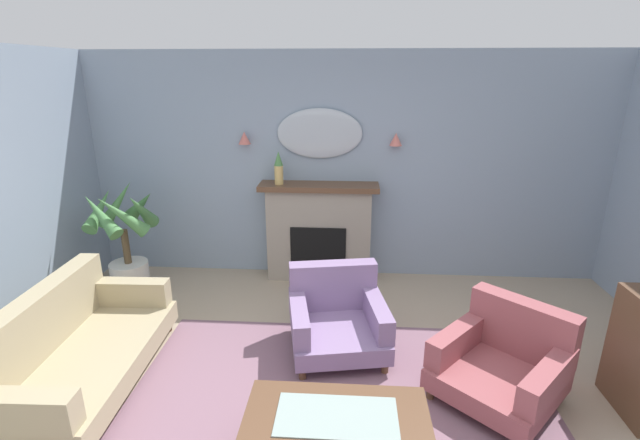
% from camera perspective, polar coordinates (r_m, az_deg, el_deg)
% --- Properties ---
extents(wall_back, '(6.96, 0.10, 2.61)m').
position_cam_1_polar(wall_back, '(5.29, 3.28, 6.60)').
color(wall_back, '#8C9EB2').
rests_on(wall_back, ground).
extents(patterned_rug, '(3.20, 2.40, 0.01)m').
position_cam_1_polar(patterned_rug, '(3.56, 2.33, -23.32)').
color(patterned_rug, '#7F5B6B').
rests_on(patterned_rug, ground).
extents(fireplace, '(1.36, 0.36, 1.16)m').
position_cam_1_polar(fireplace, '(5.28, -0.15, -1.65)').
color(fireplace, gray).
rests_on(fireplace, ground).
extents(mantel_vase_centre, '(0.10, 0.10, 0.37)m').
position_cam_1_polar(mantel_vase_centre, '(5.09, -5.26, 6.61)').
color(mantel_vase_centre, tan).
rests_on(mantel_vase_centre, fireplace).
extents(wall_mirror, '(0.96, 0.06, 0.56)m').
position_cam_1_polar(wall_mirror, '(5.15, -0.05, 10.91)').
color(wall_mirror, '#B2BCC6').
extents(wall_sconce_left, '(0.14, 0.14, 0.14)m').
position_cam_1_polar(wall_sconce_left, '(5.24, -9.56, 10.22)').
color(wall_sconce_left, '#D17066').
extents(wall_sconce_right, '(0.14, 0.14, 0.14)m').
position_cam_1_polar(wall_sconce_right, '(5.12, 9.59, 10.05)').
color(wall_sconce_right, '#D17066').
extents(coffee_table, '(1.10, 0.60, 0.45)m').
position_cam_1_polar(coffee_table, '(2.92, 2.04, -24.48)').
color(coffee_table, brown).
rests_on(coffee_table, ground).
extents(floral_couch, '(0.91, 1.74, 0.76)m').
position_cam_1_polar(floral_couch, '(4.13, -28.91, -13.95)').
color(floral_couch, tan).
rests_on(floral_couch, ground).
extents(armchair_in_corner, '(0.94, 0.95, 0.71)m').
position_cam_1_polar(armchair_in_corner, '(4.09, 2.10, -12.05)').
color(armchair_in_corner, gray).
rests_on(armchair_in_corner, ground).
extents(armchair_by_coffee_table, '(1.14, 1.15, 0.71)m').
position_cam_1_polar(armchair_by_coffee_table, '(3.80, 22.33, -16.12)').
color(armchair_by_coffee_table, '#934C51').
rests_on(armchair_by_coffee_table, ground).
extents(potted_plant_corner_palm, '(0.80, 0.82, 1.26)m').
position_cam_1_polar(potted_plant_corner_palm, '(5.33, -23.50, -2.27)').
color(potted_plant_corner_palm, silver).
rests_on(potted_plant_corner_palm, ground).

